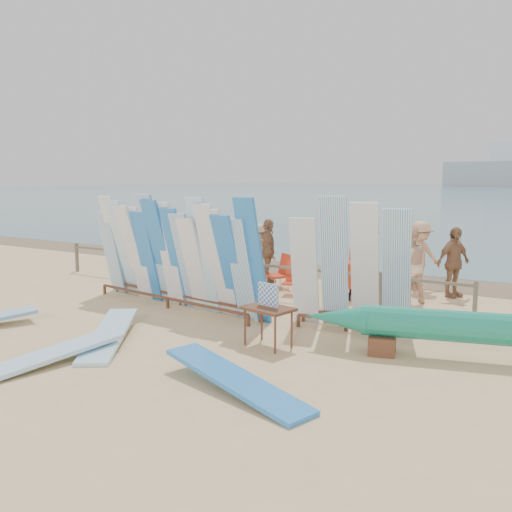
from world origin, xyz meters
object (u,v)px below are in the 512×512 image
Objects in this scene: outrigger_canoe at (484,330)px; beachgoer_5 at (369,251)px; beachgoer_extra_1 at (151,237)px; vendor_table at (268,326)px; beachgoer_2 at (200,247)px; beachgoer_4 at (268,251)px; beach_chair_left at (279,278)px; beachgoer_3 at (259,252)px; flat_board_a at (110,342)px; beachgoer_1 at (136,241)px; side_surfboard_rack at (350,269)px; beachgoer_9 at (420,256)px; beachgoer_10 at (453,262)px; stroller at (358,279)px; beachgoer_8 at (408,265)px; beach_chair_right at (294,285)px; flat_board_b at (41,366)px; main_surfboard_rack at (174,257)px; flat_board_d at (235,391)px.

beachgoer_5 reaches higher than outrigger_canoe.
beachgoer_extra_1 reaches higher than outrigger_canoe.
outrigger_canoe is at bearing 29.28° from vendor_table.
beachgoer_2 is (-9.20, 4.42, 0.27)m from outrigger_canoe.
beachgoer_2 is (-2.78, 0.40, -0.10)m from beachgoer_4.
beach_chair_left is 0.55× the size of beachgoer_3.
beachgoer_extra_1 reaches higher than flat_board_a.
beachgoer_1 is at bearing -156.94° from beach_chair_left.
side_surfboard_rack is 4.52m from beachgoer_9.
beachgoer_10 is (4.50, 7.22, 0.88)m from flat_board_a.
beachgoer_extra_1 is 0.89× the size of beachgoer_10.
vendor_table is at bearing -108.98° from stroller.
beachgoer_10 is 7.70m from beachgoer_2.
beachgoer_1 is at bearing 144.05° from outrigger_canoe.
flat_board_a is 1.45× the size of beachgoer_8.
beachgoer_4 is at bearing -76.17° from beachgoer_3.
beachgoer_1 is at bearing 154.38° from beach_chair_right.
flat_board_b is 1.00× the size of flat_board_a.
side_surfboard_rack is 4.69m from beachgoer_5.
stroller reaches higher than flat_board_a.
main_surfboard_rack is at bearing -156.51° from stroller.
beachgoer_2 is (-2.35, 0.24, -0.02)m from beachgoer_3.
outrigger_canoe is at bearing 42.81° from flat_board_b.
vendor_table is 1.25× the size of beach_chair_left.
beach_chair_right reaches higher than flat_board_a.
side_surfboard_rack reaches higher than main_surfboard_rack.
flat_board_b is 7.43m from beach_chair_left.
beach_chair_left is at bearing 80.10° from main_surfboard_rack.
flat_board_a is at bearing 101.12° from flat_board_b.
beachgoer_extra_1 is 0.85× the size of beachgoer_9.
flat_board_b is (0.80, -4.23, -1.17)m from main_surfboard_rack.
beachgoer_10 is at bearing 41.28° from beachgoer_5.
beachgoer_4 reaches higher than beach_chair_right.
flat_board_a is 1.63× the size of beachgoer_3.
beachgoer_4 is (0.35, 3.71, -0.26)m from main_surfboard_rack.
vendor_table reaches higher than beach_chair_right.
flat_board_d is 13.26m from beachgoer_extra_1.
main_surfboard_rack is 3.18× the size of beachgoer_3.
beachgoer_4 reaches higher than flat_board_a.
vendor_table is 5.99m from beachgoer_4.
flat_board_d is 1.46× the size of beachgoer_9.
vendor_table is 4.56m from stroller.
beachgoer_2 is 6.99m from beachgoer_8.
beachgoer_4 reaches higher than vendor_table.
vendor_table is at bearing -125.17° from side_surfboard_rack.
beachgoer_9 is (1.40, 0.00, -0.02)m from beachgoer_5.
beachgoer_5 is 5.40m from beachgoer_2.
stroller is at bearing -67.58° from beachgoer_3.
beachgoer_2 reaches higher than beach_chair_right.
beachgoer_5 is (2.56, 1.21, 0.03)m from beachgoer_4.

